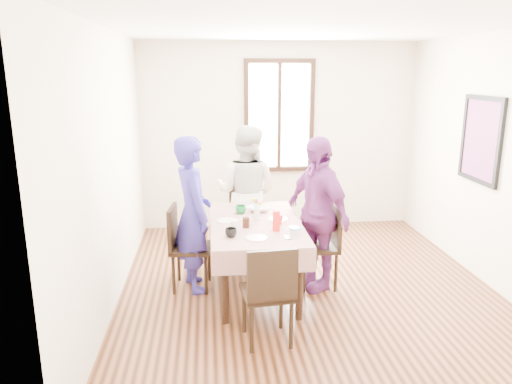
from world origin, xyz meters
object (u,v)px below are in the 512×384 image
person_left (192,214)px  person_right (317,213)px  chair_left (191,248)px  chair_near (267,292)px  chair_far (248,221)px  chair_right (318,246)px  dining_table (256,257)px  person_far (248,193)px

person_left → person_right: bearing=-111.1°
chair_left → chair_near: size_ratio=1.00×
chair_far → chair_near: size_ratio=1.00×
chair_right → chair_near: same height
chair_far → chair_left: bearing=48.6°
dining_table → chair_near: bearing=-90.0°
dining_table → person_left: bearing=168.3°
chair_right → person_right: 0.37m
person_far → person_right: 1.15m
chair_left → chair_right: 1.36m
dining_table → chair_right: chair_right is taller
chair_far → person_far: size_ratio=0.55×
chair_left → person_left: (0.02, 0.00, 0.37)m
dining_table → chair_far: 1.01m
dining_table → chair_far: chair_far is taller
chair_left → person_left: person_left is taller
chair_right → chair_far: same height
chair_near → person_far: 2.02m
person_left → person_right: size_ratio=1.00×
chair_right → chair_near: 1.25m
chair_far → chair_near: same height
person_far → dining_table: bearing=114.9°
person_left → chair_left: bearing=72.8°
dining_table → chair_left: (-0.68, 0.14, 0.08)m
chair_far → chair_near: bearing=86.7°
person_right → person_left: bearing=-118.3°
chair_far → chair_near: 2.01m
dining_table → chair_far: bearing=90.0°
chair_right → chair_far: size_ratio=1.00×
person_left → person_far: 1.07m
chair_left → person_left: size_ratio=0.55×
chair_far → chair_near: (0.00, -2.01, 0.00)m
chair_near → chair_far: bearing=84.2°
chair_right → chair_left: bearing=87.9°
dining_table → chair_right: 0.69m
chair_left → person_far: size_ratio=0.55×
person_left → person_right: 1.32m
chair_left → chair_near: 1.33m
person_far → person_left: bearing=77.0°
dining_table → person_left: (-0.66, 0.14, 0.45)m
chair_left → chair_far: 1.10m
chair_far → person_left: (-0.66, -0.87, 0.37)m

